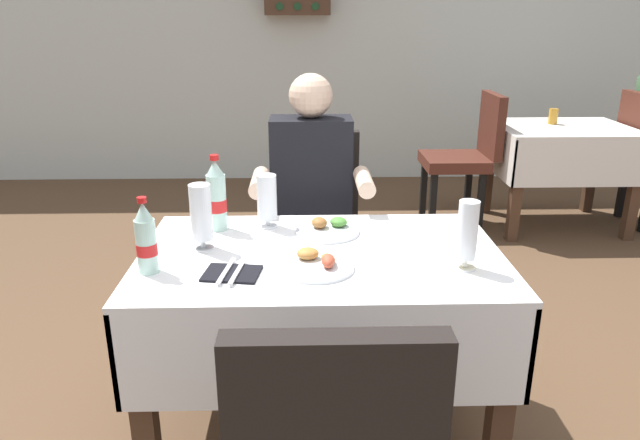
{
  "coord_description": "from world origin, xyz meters",
  "views": [
    {
      "loc": [
        -0.04,
        -1.66,
        1.51
      ],
      "look_at": [
        0.02,
        0.27,
        0.82
      ],
      "focal_mm": 33.07,
      "sensor_mm": 36.0,
      "label": 1
    }
  ],
  "objects": [
    {
      "name": "background_chair_left",
      "position": [
        1.13,
        2.44,
        0.55
      ],
      "size": [
        0.5,
        0.44,
        0.97
      ],
      "color": "#4C2319",
      "rests_on": "ground"
    },
    {
      "name": "cola_bottle_primary",
      "position": [
        -0.36,
        0.41,
        0.86
      ],
      "size": [
        0.07,
        0.07,
        0.28
      ],
      "color": "silver",
      "rests_on": "main_dining_table"
    },
    {
      "name": "napkin_cutlery_set",
      "position": [
        -0.26,
        0.0,
        0.74
      ],
      "size": [
        0.19,
        0.2,
        0.01
      ],
      "color": "black",
      "rests_on": "main_dining_table"
    },
    {
      "name": "plate_far_diner",
      "position": [
        0.05,
        0.36,
        0.75
      ],
      "size": [
        0.23,
        0.23,
        0.05
      ],
      "color": "white",
      "rests_on": "main_dining_table"
    },
    {
      "name": "background_table_tumbler",
      "position": [
        1.76,
        2.53,
        0.79
      ],
      "size": [
        0.06,
        0.06,
        0.11
      ],
      "primitive_type": "cylinder",
      "color": "#C68928",
      "rests_on": "background_dining_table"
    },
    {
      "name": "beer_glass_left",
      "position": [
        -0.39,
        0.21,
        0.86
      ],
      "size": [
        0.07,
        0.07,
        0.23
      ],
      "color": "white",
      "rests_on": "main_dining_table"
    },
    {
      "name": "chair_far_diner_seat",
      "position": [
        0.02,
        0.95,
        0.55
      ],
      "size": [
        0.44,
        0.5,
        0.97
      ],
      "color": "black",
      "rests_on": "ground"
    },
    {
      "name": "back_wall",
      "position": [
        0.0,
        3.86,
        1.38
      ],
      "size": [
        11.0,
        0.12,
        2.75
      ],
      "primitive_type": "cube",
      "color": "silver",
      "rests_on": "ground"
    },
    {
      "name": "background_dining_table",
      "position": [
        1.8,
        2.44,
        0.55
      ],
      "size": [
        0.93,
        0.75,
        0.74
      ],
      "color": "white",
      "rests_on": "ground"
    },
    {
      "name": "beer_glass_middle",
      "position": [
        -0.18,
        0.43,
        0.84
      ],
      "size": [
        0.07,
        0.07,
        0.2
      ],
      "color": "white",
      "rests_on": "main_dining_table"
    },
    {
      "name": "beer_glass_right",
      "position": [
        0.47,
        0.03,
        0.85
      ],
      "size": [
        0.07,
        0.07,
        0.22
      ],
      "color": "white",
      "rests_on": "main_dining_table"
    },
    {
      "name": "cola_bottle_secondary",
      "position": [
        -0.52,
        0.03,
        0.85
      ],
      "size": [
        0.06,
        0.06,
        0.24
      ],
      "color": "silver",
      "rests_on": "main_dining_table"
    },
    {
      "name": "plate_near_camera",
      "position": [
        0.0,
        0.04,
        0.75
      ],
      "size": [
        0.24,
        0.24,
        0.05
      ],
      "color": "white",
      "rests_on": "main_dining_table"
    },
    {
      "name": "main_dining_table",
      "position": [
        0.02,
        0.17,
        0.57
      ],
      "size": [
        1.22,
        0.77,
        0.74
      ],
      "color": "white",
      "rests_on": "ground"
    },
    {
      "name": "seated_diner_far",
      "position": [
        -0.01,
        0.84,
        0.71
      ],
      "size": [
        0.5,
        0.46,
        1.26
      ],
      "color": "#282D42",
      "rests_on": "ground"
    }
  ]
}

